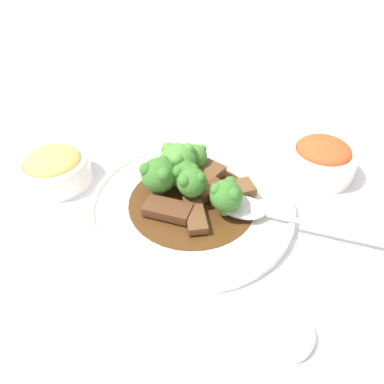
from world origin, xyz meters
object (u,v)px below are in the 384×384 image
Objects in this scene: side_bowl_appetizer at (54,167)px; sauce_dish at (284,332)px; broccoli_floret_2 at (195,156)px; broccoli_floret_3 at (226,195)px; beef_strip_0 at (230,191)px; serving_spoon at (257,210)px; beef_strip_3 at (195,215)px; broccoli_floret_0 at (158,176)px; main_plate at (192,204)px; side_bowl_kimchi at (322,158)px; beef_strip_2 at (207,189)px; beef_strip_1 at (168,209)px; beef_strip_4 at (205,175)px; broccoli_floret_5 at (178,160)px; broccoli_floret_1 at (184,174)px; broccoli_floret_4 at (191,183)px.

sauce_dish is at bearing -106.36° from side_bowl_appetizer.
broccoli_floret_2 is 0.11m from broccoli_floret_3.
beef_strip_0 is 0.21m from sauce_dish.
beef_strip_3 is at bearing 118.38° from serving_spoon.
broccoli_floret_0 is (-0.04, 0.10, 0.02)m from beef_strip_0.
main_plate is 2.75× the size of side_bowl_kimchi.
beef_strip_0 is 1.30× the size of beef_strip_2.
beef_strip_1 is 0.12m from serving_spoon.
broccoli_floret_2 is 0.29m from sauce_dish.
beef_strip_1 is 0.09m from beef_strip_4.
beef_strip_3 is at bearing -139.95° from broccoli_floret_5.
beef_strip_3 is 0.11m from broccoli_floret_2.
broccoli_floret_0 is (-0.00, 0.05, 0.04)m from main_plate.
broccoli_floret_4 is at bearing -136.11° from broccoli_floret_1.
side_bowl_appetizer is 1.69× the size of sauce_dish.
beef_strip_1 reaches higher than beef_strip_3.
broccoli_floret_5 reaches higher than broccoli_floret_1.
beef_strip_1 is 0.27m from side_bowl_kimchi.
broccoli_floret_5 reaches higher than beef_strip_3.
sauce_dish is (-0.19, -0.17, -0.02)m from beef_strip_4.
broccoli_floret_0 reaches higher than broccoli_floret_1.
beef_strip_3 is 0.63× the size of side_bowl_appetizer.
side_bowl_appetizer reaches higher than sauce_dish.
broccoli_floret_4 is at bearing -160.93° from broccoli_floret_2.
beef_strip_3 is at bearing -79.44° from beef_strip_1.
broccoli_floret_0 is 0.05m from broccoli_floret_4.
beef_strip_1 is 1.24× the size of broccoli_floret_0.
beef_strip_1 is (-0.07, 0.07, -0.00)m from beef_strip_0.
beef_strip_1 is 0.98× the size of beef_strip_3.
broccoli_floret_0 reaches higher than serving_spoon.
broccoli_floret_5 is 0.25× the size of serving_spoon.
beef_strip_0 is 1.37× the size of broccoli_floret_3.
serving_spoon is 0.32m from side_bowl_appetizer.
beef_strip_2 and beef_strip_4 have the same top height.
broccoli_floret_5 is 0.55× the size of side_bowl_kimchi.
side_bowl_appetizer is at bearing 86.32° from beef_strip_1.
side_bowl_appetizer is at bearing 94.11° from broccoli_floret_3.
beef_strip_3 is 1.18× the size of broccoli_floret_5.
beef_strip_2 is 1.28× the size of broccoli_floret_2.
beef_strip_4 is 0.05m from broccoli_floret_5.
broccoli_floret_1 is at bearing -77.88° from side_bowl_appetizer.
beef_strip_3 is at bearing -142.21° from broccoli_floret_1.
main_plate is 0.05m from beef_strip_4.
broccoli_floret_2 reaches higher than side_bowl_kimchi.
beef_strip_4 is at bearing 125.01° from side_bowl_kimchi.
broccoli_floret_0 is at bearing 58.01° from sauce_dish.
broccoli_floret_1 is 0.23m from side_bowl_kimchi.
beef_strip_0 reaches higher than sauce_dish.
beef_strip_4 is at bearing -12.00° from beef_strip_1.
beef_strip_3 is 0.19m from sauce_dish.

